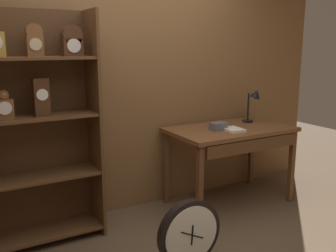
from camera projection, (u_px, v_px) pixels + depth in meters
name	position (u px, v px, depth m)	size (l,w,h in m)	color
back_wood_panel	(124.00, 80.00, 3.61)	(4.80, 0.05, 2.60)	brown
bookshelf	(20.00, 127.00, 2.97)	(1.18, 0.36, 1.91)	brown
workbench	(232.00, 137.00, 3.83)	(1.26, 0.72, 0.81)	brown
desk_lamp	(254.00, 101.00, 4.06)	(0.17, 0.17, 0.37)	black
toolbox_small	(218.00, 126.00, 3.71)	(0.16, 0.11, 0.08)	#595960
open_repair_manual	(233.00, 130.00, 3.69)	(0.16, 0.22, 0.03)	silver
round_clock_large	(189.00, 235.00, 2.74)	(0.51, 0.11, 0.55)	black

